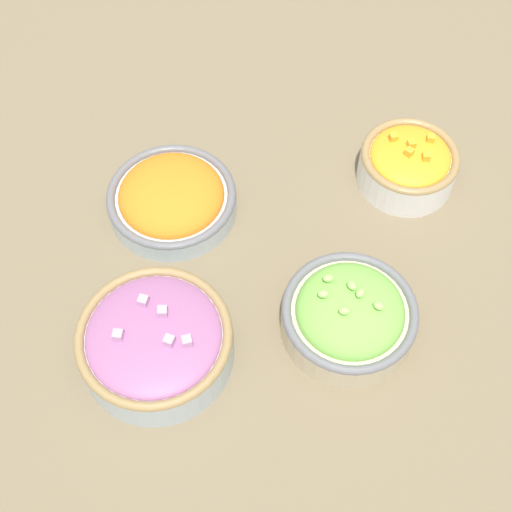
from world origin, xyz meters
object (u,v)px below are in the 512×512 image
Objects in this scene: bowl_lettuce at (349,315)px; bowl_red_onion at (155,341)px; bowl_carrots at (172,198)px; bowl_squash at (408,163)px.

bowl_lettuce reaches higher than bowl_red_onion.
bowl_carrots is 0.95× the size of bowl_red_onion.
bowl_lettuce is 1.22× the size of bowl_squash.
bowl_carrots is (0.22, -0.19, -0.01)m from bowl_lettuce.
bowl_carrots is at bearing -40.77° from bowl_lettuce.
bowl_squash is (-0.11, -0.23, 0.00)m from bowl_lettuce.
bowl_squash is at bearing -142.78° from bowl_red_onion.
bowl_squash is (-0.34, -0.26, -0.00)m from bowl_red_onion.
bowl_red_onion reaches higher than bowl_carrots.
bowl_lettuce reaches higher than bowl_carrots.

